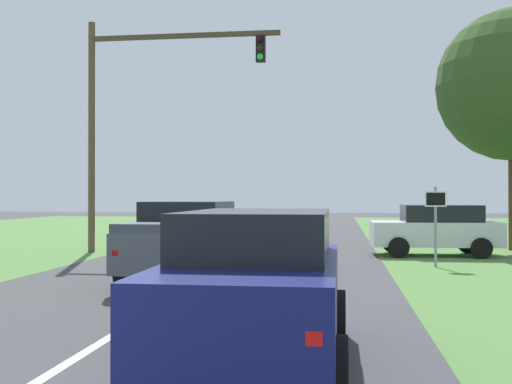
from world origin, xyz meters
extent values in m
plane|color=#424244|center=(0.00, 9.59, 0.00)|extent=(120.00, 120.00, 0.00)
cube|color=navy|center=(2.29, 3.95, 0.83)|extent=(1.90, 4.56, 0.93)
cube|color=black|center=(2.29, 4.17, 1.57)|extent=(1.67, 2.83, 0.56)
cube|color=red|center=(1.51, 1.70, 0.87)|extent=(0.14, 0.06, 0.12)
cube|color=red|center=(3.07, 1.70, 0.87)|extent=(0.14, 0.06, 0.12)
cylinder|color=black|center=(1.34, 5.36, 0.36)|extent=(0.23, 0.72, 0.72)
cylinder|color=black|center=(3.24, 5.36, 0.36)|extent=(0.23, 0.72, 0.72)
cylinder|color=black|center=(1.34, 2.53, 0.36)|extent=(0.23, 0.72, 0.72)
cylinder|color=black|center=(3.24, 2.53, 0.36)|extent=(0.23, 0.72, 0.72)
cube|color=#4C515B|center=(-0.26, 11.16, 0.83)|extent=(2.31, 5.15, 0.86)
cube|color=black|center=(-0.28, 10.91, 1.58)|extent=(1.91, 2.01, 0.64)
cube|color=#41454E|center=(-0.34, 9.60, 1.36)|extent=(2.06, 2.02, 0.20)
cube|color=red|center=(-1.23, 8.71, 0.87)|extent=(0.14, 0.07, 0.12)
cube|color=red|center=(0.46, 8.62, 0.87)|extent=(0.14, 0.07, 0.12)
cylinder|color=black|center=(-1.22, 12.78, 0.40)|extent=(0.29, 0.81, 0.80)
cylinder|color=black|center=(0.85, 12.68, 0.40)|extent=(0.29, 0.81, 0.80)
cylinder|color=black|center=(-1.37, 9.65, 0.40)|extent=(0.29, 0.81, 0.80)
cylinder|color=black|center=(0.69, 9.54, 0.40)|extent=(0.29, 0.81, 0.80)
cylinder|color=brown|center=(-5.58, 17.94, 4.14)|extent=(0.24, 0.24, 8.28)
cube|color=#4C3D2B|center=(-2.17, 17.94, 7.68)|extent=(6.83, 0.16, 0.16)
cube|color=black|center=(0.56, 17.94, 7.13)|extent=(0.32, 0.28, 0.90)
sphere|color=black|center=(0.56, 17.79, 7.43)|extent=(0.22, 0.22, 0.22)
sphere|color=black|center=(0.56, 17.79, 7.13)|extent=(0.22, 0.22, 0.22)
sphere|color=#1ED83F|center=(0.56, 17.79, 6.83)|extent=(0.22, 0.22, 0.22)
cylinder|color=gray|center=(5.98, 14.78, 1.14)|extent=(0.08, 0.08, 2.29)
cube|color=white|center=(5.98, 14.75, 1.94)|extent=(0.60, 0.03, 0.44)
cube|color=black|center=(5.98, 14.74, 1.94)|extent=(0.52, 0.01, 0.36)
cube|color=silver|center=(6.46, 18.25, 0.75)|extent=(4.28, 1.97, 0.81)
cube|color=black|center=(6.67, 18.26, 1.43)|extent=(2.58, 1.70, 0.57)
cube|color=red|center=(4.36, 18.94, 0.79)|extent=(0.06, 0.14, 0.12)
cube|color=red|center=(4.41, 17.43, 0.79)|extent=(0.06, 0.14, 0.12)
cylinder|color=black|center=(7.74, 19.21, 0.34)|extent=(0.69, 0.24, 0.68)
cylinder|color=black|center=(7.80, 17.38, 0.34)|extent=(0.69, 0.24, 0.68)
cylinder|color=black|center=(5.12, 19.13, 0.34)|extent=(0.69, 0.24, 0.68)
cylinder|color=black|center=(5.18, 17.29, 0.34)|extent=(0.69, 0.24, 0.68)
camera|label=1|loc=(3.28, -3.41, 2.04)|focal=43.61mm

